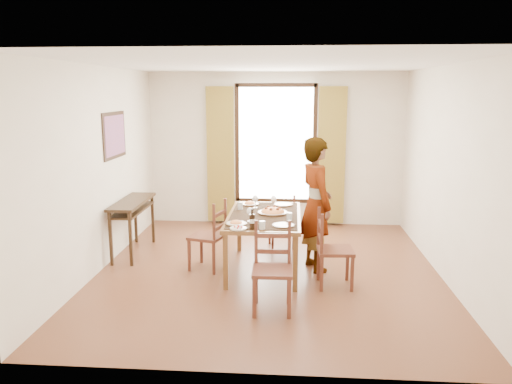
# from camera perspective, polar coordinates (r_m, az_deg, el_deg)

# --- Properties ---
(ground) EXTENTS (5.00, 5.00, 0.00)m
(ground) POSITION_cam_1_polar(r_m,az_deg,el_deg) (6.78, 1.41, -8.97)
(ground) COLOR #562D1B
(ground) RESTS_ON ground
(room_shell) EXTENTS (4.60, 5.10, 2.74)m
(room_shell) POSITION_cam_1_polar(r_m,az_deg,el_deg) (6.54, 1.50, 4.20)
(room_shell) COLOR silver
(room_shell) RESTS_ON ground
(console_table) EXTENTS (0.38, 1.20, 0.80)m
(console_table) POSITION_cam_1_polar(r_m,az_deg,el_deg) (7.52, -13.96, -1.82)
(console_table) COLOR #322010
(console_table) RESTS_ON ground
(dining_table) EXTENTS (0.96, 1.64, 0.76)m
(dining_table) POSITION_cam_1_polar(r_m,az_deg,el_deg) (6.65, 0.95, -3.16)
(dining_table) COLOR brown
(dining_table) RESTS_ON ground
(chair_west) EXTENTS (0.52, 0.52, 0.95)m
(chair_west) POSITION_cam_1_polar(r_m,az_deg,el_deg) (6.75, -5.33, -5.16)
(chair_west) COLOR brown
(chair_west) RESTS_ON ground
(chair_north) EXTENTS (0.44, 0.44, 0.84)m
(chair_north) POSITION_cam_1_polar(r_m,az_deg,el_deg) (7.66, 2.98, -3.51)
(chair_north) COLOR brown
(chair_north) RESTS_ON ground
(chair_south) EXTENTS (0.44, 0.44, 0.97)m
(chair_south) POSITION_cam_1_polar(r_m,az_deg,el_deg) (5.50, 1.87, -8.94)
(chair_south) COLOR brown
(chair_south) RESTS_ON ground
(chair_east) EXTENTS (0.45, 0.45, 0.96)m
(chair_east) POSITION_cam_1_polar(r_m,az_deg,el_deg) (6.21, 8.74, -6.70)
(chair_east) COLOR brown
(chair_east) RESTS_ON ground
(man) EXTENTS (0.94, 0.86, 1.78)m
(man) POSITION_cam_1_polar(r_m,az_deg,el_deg) (6.67, 6.88, -1.40)
(man) COLOR #93949B
(man) RESTS_ON ground
(plate_sw) EXTENTS (0.27, 0.27, 0.05)m
(plate_sw) POSITION_cam_1_polar(r_m,az_deg,el_deg) (6.15, -2.31, -3.48)
(plate_sw) COLOR silver
(plate_sw) RESTS_ON dining_table
(plate_se) EXTENTS (0.27, 0.27, 0.05)m
(plate_se) POSITION_cam_1_polar(r_m,az_deg,el_deg) (6.08, 3.14, -3.66)
(plate_se) COLOR silver
(plate_se) RESTS_ON dining_table
(plate_nw) EXTENTS (0.27, 0.27, 0.05)m
(plate_nw) POSITION_cam_1_polar(r_m,az_deg,el_deg) (7.20, -0.74, -1.25)
(plate_nw) COLOR silver
(plate_nw) RESTS_ON dining_table
(plate_ne) EXTENTS (0.27, 0.27, 0.05)m
(plate_ne) POSITION_cam_1_polar(r_m,az_deg,el_deg) (7.18, 3.13, -1.31)
(plate_ne) COLOR silver
(plate_ne) RESTS_ON dining_table
(pasta_platter) EXTENTS (0.40, 0.40, 0.10)m
(pasta_platter) POSITION_cam_1_polar(r_m,az_deg,el_deg) (6.69, 1.93, -2.06)
(pasta_platter) COLOR #D7561B
(pasta_platter) RESTS_ON dining_table
(caprese_plate) EXTENTS (0.20, 0.20, 0.04)m
(caprese_plate) POSITION_cam_1_polar(r_m,az_deg,el_deg) (5.95, -2.05, -4.05)
(caprese_plate) COLOR silver
(caprese_plate) RESTS_ON dining_table
(wine_glass_a) EXTENTS (0.08, 0.08, 0.18)m
(wine_glass_a) POSITION_cam_1_polar(r_m,az_deg,el_deg) (6.26, -0.71, -2.59)
(wine_glass_a) COLOR white
(wine_glass_a) RESTS_ON dining_table
(wine_glass_b) EXTENTS (0.08, 0.08, 0.18)m
(wine_glass_b) POSITION_cam_1_polar(r_m,az_deg,el_deg) (6.95, 2.03, -1.18)
(wine_glass_b) COLOR white
(wine_glass_b) RESTS_ON dining_table
(wine_glass_c) EXTENTS (0.08, 0.08, 0.18)m
(wine_glass_c) POSITION_cam_1_polar(r_m,az_deg,el_deg) (6.99, -0.08, -1.10)
(wine_glass_c) COLOR white
(wine_glass_c) RESTS_ON dining_table
(tumbler_a) EXTENTS (0.07, 0.07, 0.10)m
(tumbler_a) POSITION_cam_1_polar(r_m,az_deg,el_deg) (6.35, 3.83, -2.81)
(tumbler_a) COLOR silver
(tumbler_a) RESTS_ON dining_table
(tumbler_b) EXTENTS (0.07, 0.07, 0.10)m
(tumbler_b) POSITION_cam_1_polar(r_m,az_deg,el_deg) (6.93, -1.81, -1.58)
(tumbler_b) COLOR silver
(tumbler_b) RESTS_ON dining_table
(tumbler_c) EXTENTS (0.07, 0.07, 0.10)m
(tumbler_c) POSITION_cam_1_polar(r_m,az_deg,el_deg) (5.93, 0.72, -3.80)
(tumbler_c) COLOR silver
(tumbler_c) RESTS_ON dining_table
(wine_bottle) EXTENTS (0.07, 0.07, 0.25)m
(wine_bottle) POSITION_cam_1_polar(r_m,az_deg,el_deg) (5.92, -0.45, -3.09)
(wine_bottle) COLOR black
(wine_bottle) RESTS_ON dining_table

